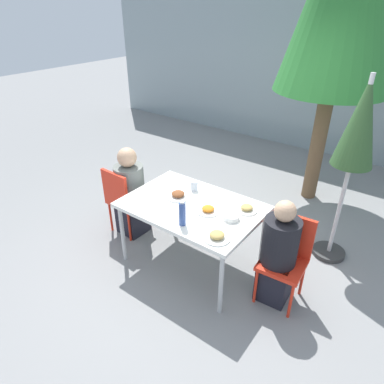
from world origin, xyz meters
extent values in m
plane|color=gray|center=(0.00, 0.00, 0.00)|extent=(24.00, 24.00, 0.00)
cube|color=#89999E|center=(0.00, 4.07, 1.50)|extent=(10.00, 0.20, 3.00)
cube|color=white|center=(0.00, 0.00, 0.72)|extent=(1.38, 0.95, 0.04)
cylinder|color=#B7B7B7|center=(-0.63, -0.41, 0.35)|extent=(0.04, 0.04, 0.70)
cylinder|color=#B7B7B7|center=(0.63, -0.41, 0.35)|extent=(0.04, 0.04, 0.70)
cylinder|color=#B7B7B7|center=(-0.63, 0.41, 0.35)|extent=(0.04, 0.04, 0.70)
cylinder|color=#B7B7B7|center=(0.63, 0.41, 0.35)|extent=(0.04, 0.04, 0.70)
cube|color=red|center=(-0.99, 0.04, 0.43)|extent=(0.41, 0.41, 0.04)
cube|color=red|center=(-1.00, -0.14, 0.66)|extent=(0.40, 0.05, 0.42)
cylinder|color=red|center=(-1.15, 0.21, 0.20)|extent=(0.03, 0.03, 0.41)
cylinder|color=red|center=(-0.81, 0.20, 0.20)|extent=(0.03, 0.03, 0.41)
cylinder|color=red|center=(-1.17, -0.13, 0.20)|extent=(0.03, 0.03, 0.41)
cylinder|color=red|center=(-0.83, -0.14, 0.20)|extent=(0.03, 0.03, 0.41)
cube|color=black|center=(-0.94, 0.04, 0.22)|extent=(0.32, 0.32, 0.45)
cylinder|color=slate|center=(-0.94, 0.04, 0.67)|extent=(0.35, 0.35, 0.45)
sphere|color=tan|center=(-0.94, 0.04, 1.01)|extent=(0.22, 0.22, 0.22)
cube|color=red|center=(0.99, 0.07, 0.43)|extent=(0.43, 0.43, 0.04)
cube|color=red|center=(0.98, 0.25, 0.66)|extent=(0.40, 0.06, 0.42)
cylinder|color=red|center=(1.17, -0.09, 0.20)|extent=(0.03, 0.03, 0.41)
cylinder|color=red|center=(0.83, -0.11, 0.20)|extent=(0.03, 0.03, 0.41)
cylinder|color=red|center=(1.15, 0.25, 0.20)|extent=(0.03, 0.03, 0.41)
cylinder|color=red|center=(0.81, 0.23, 0.20)|extent=(0.03, 0.03, 0.41)
cube|color=black|center=(0.94, 0.06, 0.22)|extent=(0.31, 0.31, 0.45)
cylinder|color=black|center=(0.94, 0.06, 0.67)|extent=(0.33, 0.33, 0.45)
sphere|color=tan|center=(0.94, 0.06, 0.99)|extent=(0.19, 0.19, 0.19)
cylinder|color=#333333|center=(1.19, 1.04, 0.03)|extent=(0.36, 0.36, 0.05)
cylinder|color=#BCBCBC|center=(1.19, 1.04, 1.00)|extent=(0.04, 0.04, 2.01)
cone|color=#2D5128|center=(1.19, 1.04, 1.57)|extent=(0.40, 0.40, 0.88)
cylinder|color=white|center=(-0.21, 0.04, 0.75)|extent=(0.25, 0.25, 0.01)
ellipsoid|color=brown|center=(-0.21, 0.04, 0.78)|extent=(0.14, 0.14, 0.05)
cylinder|color=white|center=(0.21, -0.01, 0.75)|extent=(0.22, 0.22, 0.01)
ellipsoid|color=orange|center=(0.21, -0.01, 0.78)|extent=(0.12, 0.12, 0.05)
cylinder|color=white|center=(0.51, -0.32, 0.75)|extent=(0.24, 0.24, 0.01)
ellipsoid|color=tan|center=(0.51, -0.32, 0.78)|extent=(0.13, 0.13, 0.05)
cylinder|color=white|center=(0.50, 0.23, 0.75)|extent=(0.21, 0.21, 0.01)
ellipsoid|color=tan|center=(0.50, 0.23, 0.78)|extent=(0.12, 0.12, 0.05)
cylinder|color=#334C8E|center=(0.13, -0.33, 0.86)|extent=(0.06, 0.06, 0.23)
cylinder|color=white|center=(0.13, -0.33, 0.98)|extent=(0.05, 0.05, 0.02)
cylinder|color=silver|center=(-0.16, 0.26, 0.80)|extent=(0.08, 0.08, 0.11)
cylinder|color=white|center=(0.45, 0.01, 0.77)|extent=(0.16, 0.16, 0.05)
cylinder|color=brown|center=(0.52, 2.22, 0.77)|extent=(0.20, 0.20, 1.54)
camera|label=1|loc=(1.76, -2.37, 2.57)|focal=32.00mm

